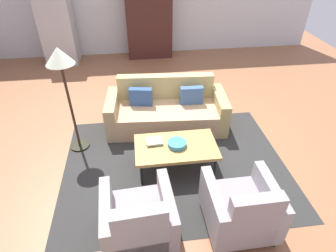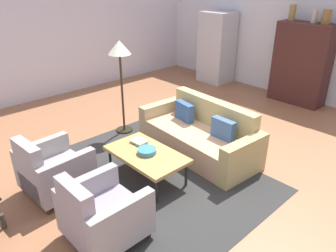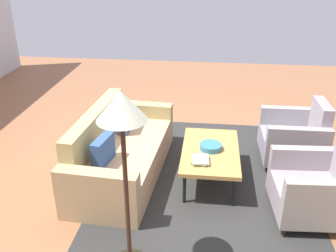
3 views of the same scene
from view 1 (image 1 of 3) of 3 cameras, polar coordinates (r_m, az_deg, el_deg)
The scene contains 12 objects.
ground_plane at distance 4.97m, azimuth 1.90°, elevation -2.09°, with size 10.88×10.88×0.00m, color #96603F.
wall_back at distance 8.23m, azimuth -2.83°, elevation 24.18°, with size 9.07×0.12×2.80m, color silver.
area_rug at distance 4.42m, azimuth 1.44°, elevation -7.86°, with size 3.40×2.60×0.01m, color #2D2D2C.
couch at distance 5.13m, azimuth -0.34°, elevation 3.20°, with size 2.16×1.04×0.86m.
coffee_table at distance 4.12m, azimuth 1.62°, elevation -4.43°, with size 1.20×0.70×0.43m.
armchair_left at distance 3.33m, azimuth -5.92°, elevation -18.90°, with size 0.85×0.85×0.88m.
armchair_right at distance 3.51m, azimuth 14.82°, elevation -16.35°, with size 0.81×0.81×0.88m.
fruit_bowl at distance 4.08m, azimuth 1.84°, elevation -3.65°, with size 0.27×0.27×0.07m, color teal.
book_stack at distance 4.14m, azimuth -2.83°, elevation -3.16°, with size 0.25×0.22×0.04m.
cabinet at distance 8.00m, azimuth -3.89°, elevation 20.12°, with size 1.20×0.51×1.80m.
refrigerator at distance 8.10m, azimuth -21.55°, elevation 18.24°, with size 0.80×0.73×1.85m.
floor_lamp at distance 4.26m, azimuth -20.92°, elevation 11.26°, with size 0.40×0.40×1.72m.
Camera 1 is at (-0.67, -3.87, 3.05)m, focal length 29.94 mm.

